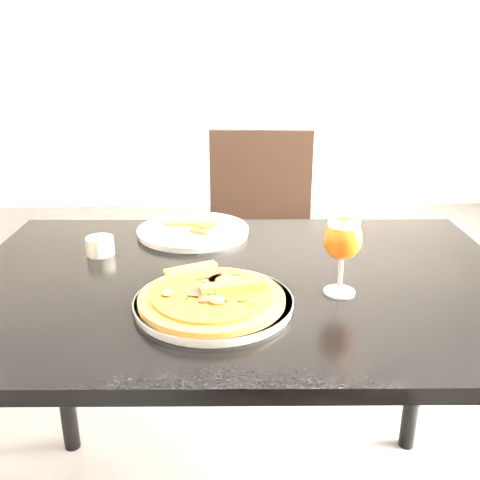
{
  "coord_description": "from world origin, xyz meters",
  "views": [
    {
      "loc": [
        0.04,
        -1.13,
        1.22
      ],
      "look_at": [
        0.08,
        -0.07,
        0.83
      ],
      "focal_mm": 40.0,
      "sensor_mm": 36.0,
      "label": 1
    }
  ],
  "objects_px": {
    "dining_table": "(241,314)",
    "chair_far": "(259,242)",
    "pizza": "(212,297)",
    "beer_glass": "(343,239)"
  },
  "relations": [
    {
      "from": "dining_table",
      "to": "chair_far",
      "type": "relative_size",
      "value": 1.34
    },
    {
      "from": "pizza",
      "to": "beer_glass",
      "type": "bearing_deg",
      "value": 13.83
    },
    {
      "from": "chair_far",
      "to": "beer_glass",
      "type": "bearing_deg",
      "value": -79.62
    },
    {
      "from": "beer_glass",
      "to": "chair_far",
      "type": "bearing_deg",
      "value": 95.6
    },
    {
      "from": "dining_table",
      "to": "chair_far",
      "type": "xyz_separation_m",
      "value": [
        0.1,
        0.88,
        -0.16
      ]
    },
    {
      "from": "beer_glass",
      "to": "pizza",
      "type": "bearing_deg",
      "value": -166.17
    },
    {
      "from": "dining_table",
      "to": "beer_glass",
      "type": "relative_size",
      "value": 7.6
    },
    {
      "from": "chair_far",
      "to": "pizza",
      "type": "distance_m",
      "value": 1.08
    },
    {
      "from": "pizza",
      "to": "beer_glass",
      "type": "height_order",
      "value": "beer_glass"
    },
    {
      "from": "pizza",
      "to": "beer_glass",
      "type": "xyz_separation_m",
      "value": [
        0.25,
        0.06,
        0.09
      ]
    }
  ]
}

